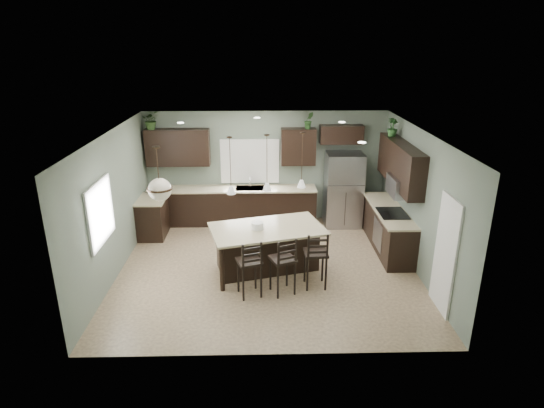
{
  "coord_description": "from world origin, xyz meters",
  "views": [
    {
      "loc": [
        -0.11,
        -8.36,
        4.45
      ],
      "look_at": [
        0.1,
        0.4,
        1.25
      ],
      "focal_mm": 30.0,
      "sensor_mm": 36.0,
      "label": 1
    }
  ],
  "objects_px": {
    "refrigerator": "(343,190)",
    "bar_stool_right": "(316,259)",
    "bar_stool_left": "(249,268)",
    "bar_stool_center": "(283,265)",
    "plant_back_left": "(151,120)",
    "kitchen_island": "(267,249)",
    "serving_dish": "(257,226)"
  },
  "relations": [
    {
      "from": "refrigerator",
      "to": "bar_stool_right",
      "type": "relative_size",
      "value": 1.61
    },
    {
      "from": "bar_stool_left",
      "to": "bar_stool_right",
      "type": "height_order",
      "value": "bar_stool_right"
    },
    {
      "from": "bar_stool_center",
      "to": "bar_stool_right",
      "type": "height_order",
      "value": "bar_stool_right"
    },
    {
      "from": "bar_stool_left",
      "to": "plant_back_left",
      "type": "distance_m",
      "value": 4.79
    },
    {
      "from": "refrigerator",
      "to": "kitchen_island",
      "type": "xyz_separation_m",
      "value": [
        -1.93,
        -2.37,
        -0.46
      ]
    },
    {
      "from": "bar_stool_left",
      "to": "plant_back_left",
      "type": "relative_size",
      "value": 2.49
    },
    {
      "from": "kitchen_island",
      "to": "bar_stool_right",
      "type": "relative_size",
      "value": 1.92
    },
    {
      "from": "kitchen_island",
      "to": "bar_stool_center",
      "type": "height_order",
      "value": "bar_stool_center"
    },
    {
      "from": "refrigerator",
      "to": "bar_stool_left",
      "type": "bearing_deg",
      "value": -124.15
    },
    {
      "from": "kitchen_island",
      "to": "serving_dish",
      "type": "distance_m",
      "value": 0.57
    },
    {
      "from": "bar_stool_center",
      "to": "kitchen_island",
      "type": "bearing_deg",
      "value": 84.39
    },
    {
      "from": "bar_stool_center",
      "to": "bar_stool_right",
      "type": "relative_size",
      "value": 0.99
    },
    {
      "from": "kitchen_island",
      "to": "serving_dish",
      "type": "height_order",
      "value": "serving_dish"
    },
    {
      "from": "bar_stool_left",
      "to": "bar_stool_center",
      "type": "distance_m",
      "value": 0.61
    },
    {
      "from": "refrigerator",
      "to": "kitchen_island",
      "type": "height_order",
      "value": "refrigerator"
    },
    {
      "from": "bar_stool_center",
      "to": "plant_back_left",
      "type": "distance_m",
      "value": 5.07
    },
    {
      "from": "bar_stool_left",
      "to": "bar_stool_center",
      "type": "relative_size",
      "value": 0.99
    },
    {
      "from": "bar_stool_center",
      "to": "plant_back_left",
      "type": "xyz_separation_m",
      "value": [
        -2.99,
        3.53,
        2.06
      ]
    },
    {
      "from": "bar_stool_right",
      "to": "plant_back_left",
      "type": "height_order",
      "value": "plant_back_left"
    },
    {
      "from": "serving_dish",
      "to": "bar_stool_left",
      "type": "xyz_separation_m",
      "value": [
        -0.15,
        -0.91,
        -0.43
      ]
    },
    {
      "from": "bar_stool_center",
      "to": "bar_stool_left",
      "type": "bearing_deg",
      "value": 164.41
    },
    {
      "from": "bar_stool_right",
      "to": "plant_back_left",
      "type": "distance_m",
      "value": 5.32
    },
    {
      "from": "refrigerator",
      "to": "bar_stool_center",
      "type": "relative_size",
      "value": 1.63
    },
    {
      "from": "kitchen_island",
      "to": "bar_stool_left",
      "type": "bearing_deg",
      "value": -124.28
    },
    {
      "from": "bar_stool_center",
      "to": "plant_back_left",
      "type": "height_order",
      "value": "plant_back_left"
    },
    {
      "from": "bar_stool_left",
      "to": "bar_stool_center",
      "type": "bearing_deg",
      "value": -11.62
    },
    {
      "from": "kitchen_island",
      "to": "bar_stool_left",
      "type": "distance_m",
      "value": 1.03
    },
    {
      "from": "refrigerator",
      "to": "bar_stool_left",
      "type": "xyz_separation_m",
      "value": [
        -2.27,
        -3.34,
        -0.36
      ]
    },
    {
      "from": "refrigerator",
      "to": "plant_back_left",
      "type": "relative_size",
      "value": 4.11
    },
    {
      "from": "bar_stool_center",
      "to": "plant_back_left",
      "type": "relative_size",
      "value": 2.51
    },
    {
      "from": "kitchen_island",
      "to": "plant_back_left",
      "type": "relative_size",
      "value": 4.88
    },
    {
      "from": "kitchen_island",
      "to": "bar_stool_right",
      "type": "height_order",
      "value": "bar_stool_right"
    }
  ]
}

